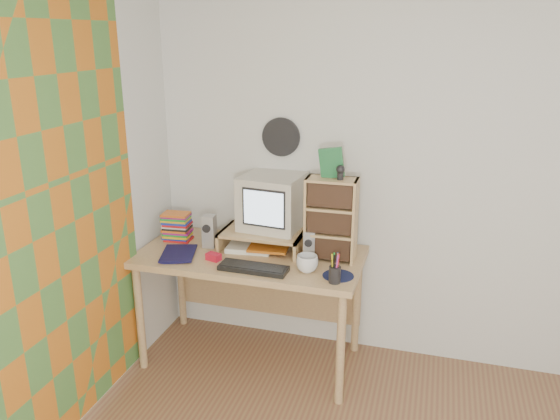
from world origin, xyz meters
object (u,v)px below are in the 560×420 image
Objects in this scene: crt_monitor at (270,204)px; cd_rack at (331,219)px; keyboard at (253,268)px; dvd_stack at (177,223)px; desk at (254,270)px; mug at (307,263)px; diary at (162,252)px.

cd_rack reaches higher than crt_monitor.
keyboard is at bearing -81.94° from crt_monitor.
dvd_stack is at bearing 154.92° from keyboard.
cd_rack reaches higher than desk.
crt_monitor reaches higher than desk.
crt_monitor is (0.09, 0.09, 0.43)m from desk.
cd_rack is (0.39, 0.30, 0.24)m from keyboard.
mug is at bearing 14.64° from keyboard.
desk is 2.77× the size of cd_rack.
cd_rack reaches higher than keyboard.
mug reaches higher than diary.
desk is 5.76× the size of dvd_stack.
diary reaches higher than desk.
desk is 5.74× the size of diary.
crt_monitor is 0.89× the size of keyboard.
dvd_stack reaches higher than diary.
desk is 0.50m from mug.
diary is (0.03, -0.27, -0.10)m from dvd_stack.
cd_rack reaches higher than diary.
cd_rack is (0.49, 0.01, 0.39)m from desk.
desk is 0.34m from keyboard.
diary is at bearing -178.57° from mug.
diary reaches higher than keyboard.
keyboard is at bearing -70.70° from desk.
diary is (-0.61, 0.05, 0.01)m from keyboard.
keyboard is at bearing -31.60° from dvd_stack.
dvd_stack reaches higher than keyboard.
crt_monitor is at bearing 136.02° from mug.
crt_monitor is at bearing 93.52° from keyboard.
keyboard reaches higher than desk.
diary is (-0.92, -0.02, -0.03)m from mug.
mug is at bearing -38.02° from crt_monitor.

